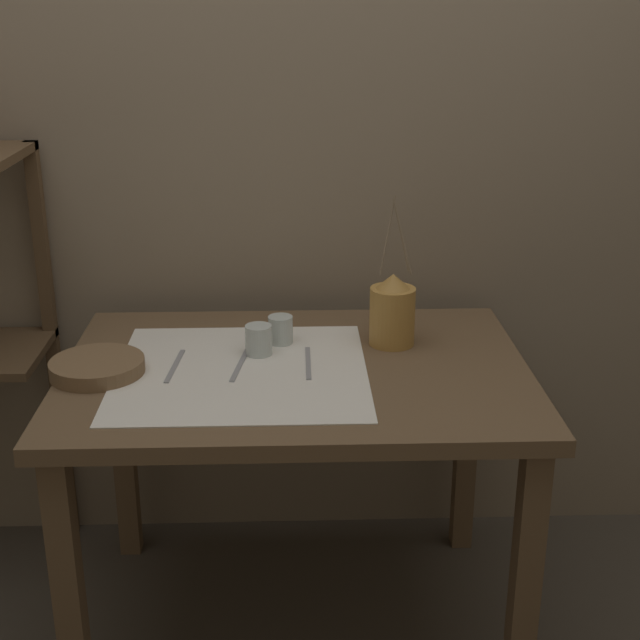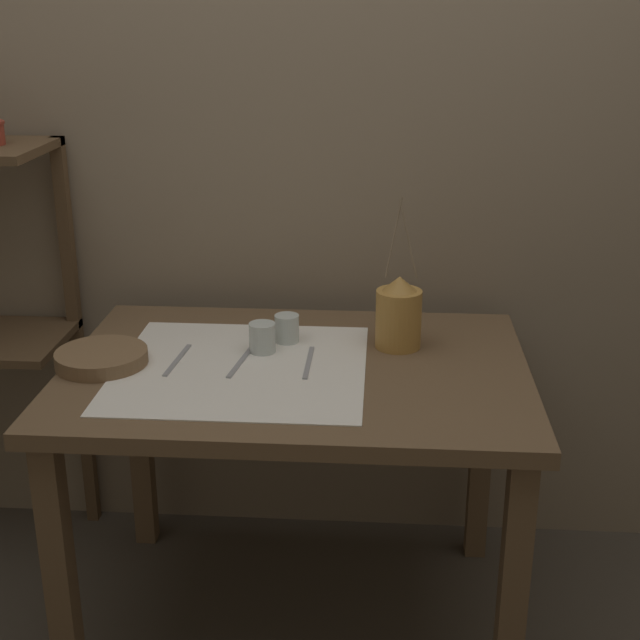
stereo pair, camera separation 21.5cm
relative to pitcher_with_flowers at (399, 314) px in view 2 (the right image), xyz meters
The scene contains 11 objects.
ground_plane 0.90m from the pitcher_with_flowers, 150.66° to the right, with size 12.00×12.00×0.00m, color #473F35.
stone_wall_back 0.58m from the pitcher_with_flowers, 123.51° to the left, with size 7.00×0.06×2.40m.
wooden_table 0.35m from the pitcher_with_flowers, 150.66° to the right, with size 1.14×0.82×0.76m.
linen_cloth 0.43m from the pitcher_with_flowers, 156.17° to the right, with size 0.61×0.59×0.00m.
pitcher_with_flowers is the anchor object (origin of this frame).
wooden_bowl 0.75m from the pitcher_with_flowers, 166.48° to the right, with size 0.23×0.23×0.04m.
glass_tumbler_near 0.35m from the pitcher_with_flowers, 169.13° to the right, with size 0.07×0.07×0.08m.
glass_tumbler_far 0.29m from the pitcher_with_flowers, behind, with size 0.06×0.06×0.07m.
fork_inner 0.57m from the pitcher_with_flowers, 165.52° to the right, with size 0.03×0.20×0.00m.
knife_center 0.42m from the pitcher_with_flowers, 159.59° to the right, with size 0.04×0.20×0.00m.
fork_outer 0.27m from the pitcher_with_flowers, 148.72° to the right, with size 0.01×0.20×0.00m.
Camera 2 is at (0.20, -2.02, 1.62)m, focal length 50.00 mm.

